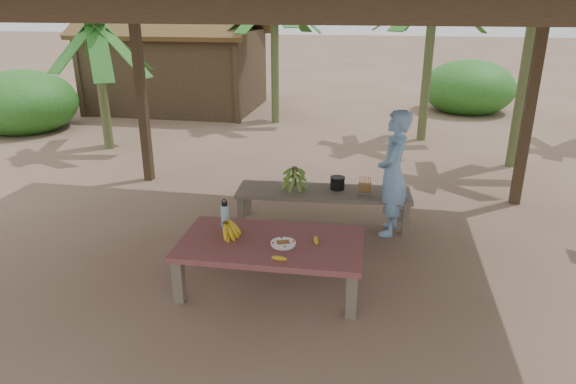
% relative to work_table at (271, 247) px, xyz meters
% --- Properties ---
extents(ground, '(80.00, 80.00, 0.00)m').
position_rel_work_table_xyz_m(ground, '(0.14, 0.58, -0.43)').
color(ground, brown).
rests_on(ground, ground).
extents(work_table, '(1.83, 1.05, 0.50)m').
position_rel_work_table_xyz_m(work_table, '(0.00, 0.00, 0.00)').
color(work_table, brown).
rests_on(work_table, ground).
extents(bench, '(2.24, 0.75, 0.45)m').
position_rel_work_table_xyz_m(bench, '(0.32, 1.65, -0.04)').
color(bench, brown).
rests_on(bench, ground).
extents(ripe_banana_bunch, '(0.34, 0.31, 0.18)m').
position_rel_work_table_xyz_m(ripe_banana_bunch, '(-0.48, 0.02, 0.15)').
color(ripe_banana_bunch, gold).
rests_on(ripe_banana_bunch, work_table).
extents(plate, '(0.24, 0.24, 0.04)m').
position_rel_work_table_xyz_m(plate, '(0.13, -0.07, 0.08)').
color(plate, white).
rests_on(plate, work_table).
extents(loose_banana_front, '(0.15, 0.07, 0.04)m').
position_rel_work_table_xyz_m(loose_banana_front, '(0.16, -0.38, 0.09)').
color(loose_banana_front, gold).
rests_on(loose_banana_front, work_table).
extents(loose_banana_side, '(0.08, 0.14, 0.04)m').
position_rel_work_table_xyz_m(loose_banana_side, '(0.44, 0.06, 0.09)').
color(loose_banana_side, gold).
rests_on(loose_banana_side, work_table).
extents(water_flask, '(0.08, 0.08, 0.31)m').
position_rel_work_table_xyz_m(water_flask, '(-0.55, 0.26, 0.19)').
color(water_flask, '#3DA2BE').
rests_on(water_flask, work_table).
extents(green_banana_stalk, '(0.30, 0.30, 0.32)m').
position_rel_work_table_xyz_m(green_banana_stalk, '(-0.05, 1.63, 0.18)').
color(green_banana_stalk, '#598C2D').
rests_on(green_banana_stalk, bench).
extents(cooking_pot, '(0.18, 0.18, 0.16)m').
position_rel_work_table_xyz_m(cooking_pot, '(0.49, 1.75, 0.09)').
color(cooking_pot, black).
rests_on(cooking_pot, bench).
extents(skewer_rack, '(0.19, 0.09, 0.24)m').
position_rel_work_table_xyz_m(skewer_rack, '(0.84, 1.64, 0.14)').
color(skewer_rack, '#A57F47').
rests_on(skewer_rack, bench).
extents(woman, '(0.44, 0.61, 1.55)m').
position_rel_work_table_xyz_m(woman, '(1.17, 1.54, 0.34)').
color(woman, '#6C9BCD').
rests_on(woman, ground).
extents(hut, '(4.40, 3.43, 2.85)m').
position_rel_work_table_xyz_m(hut, '(-4.36, 8.58, 0.67)').
color(hut, black).
rests_on(hut, ground).
extents(banana_plant_n, '(1.80, 1.80, 3.17)m').
position_rel_work_table_xyz_m(banana_plant_n, '(1.81, 6.31, 2.24)').
color(banana_plant_n, '#596638').
rests_on(banana_plant_n, ground).
extents(banana_plant_nw, '(1.80, 1.80, 3.07)m').
position_rel_work_table_xyz_m(banana_plant_nw, '(-1.51, 7.33, 2.15)').
color(banana_plant_nw, '#596638').
rests_on(banana_plant_nw, ground).
extents(banana_plant_w, '(1.80, 1.80, 2.52)m').
position_rel_work_table_xyz_m(banana_plant_w, '(-4.25, 4.49, 1.61)').
color(banana_plant_w, '#596638').
rests_on(banana_plant_w, ground).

